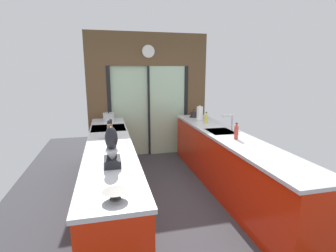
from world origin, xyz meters
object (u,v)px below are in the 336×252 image
(kettle, at_px, (194,114))
(stand_mixer, at_px, (112,151))
(oven_range, at_px, (110,153))
(soap_bottle_far, at_px, (206,119))
(knife_block, at_px, (110,131))
(paper_towel_roll, at_px, (200,114))
(mixing_bowl, at_px, (115,195))
(soap_bottle_near, at_px, (236,132))
(stock_pot, at_px, (109,117))

(kettle, bearing_deg, stand_mixer, -125.28)
(stand_mixer, bearing_deg, oven_range, 90.56)
(oven_range, distance_m, soap_bottle_far, 1.88)
(knife_block, relative_size, stand_mixer, 0.69)
(knife_block, height_order, paper_towel_roll, paper_towel_roll)
(mixing_bowl, relative_size, soap_bottle_near, 0.82)
(stand_mixer, relative_size, soap_bottle_near, 1.73)
(mixing_bowl, xyz_separation_m, stand_mixer, (0.00, 0.75, 0.12))
(soap_bottle_far, bearing_deg, soap_bottle_near, -90.00)
(stand_mixer, xyz_separation_m, kettle, (1.78, 2.52, -0.08))
(stand_mixer, xyz_separation_m, soap_bottle_far, (1.78, 1.81, -0.07))
(kettle, xyz_separation_m, soap_bottle_far, (-0.00, -0.70, 0.01))
(kettle, relative_size, paper_towel_roll, 0.87)
(soap_bottle_near, bearing_deg, stand_mixer, -159.68)
(oven_range, bearing_deg, paper_towel_roll, 8.95)
(oven_range, height_order, soap_bottle_near, soap_bottle_near)
(mixing_bowl, relative_size, knife_block, 0.68)
(stand_mixer, bearing_deg, paper_towel_roll, 50.51)
(mixing_bowl, height_order, soap_bottle_near, soap_bottle_near)
(stock_pot, distance_m, kettle, 1.78)
(stand_mixer, relative_size, stock_pot, 1.92)
(stand_mixer, height_order, paper_towel_roll, stand_mixer)
(mixing_bowl, distance_m, stand_mixer, 0.76)
(oven_range, height_order, knife_block, knife_block)
(soap_bottle_far, distance_m, paper_towel_roll, 0.35)
(oven_range, height_order, stock_pot, stock_pot)
(oven_range, distance_m, stand_mixer, 1.98)
(stand_mixer, bearing_deg, stock_pot, 90.00)
(oven_range, height_order, stand_mixer, stand_mixer)
(oven_range, xyz_separation_m, kettle, (1.80, 0.64, 0.54))
(oven_range, relative_size, stand_mixer, 2.19)
(mixing_bowl, bearing_deg, soap_bottle_near, 38.40)
(knife_block, height_order, soap_bottle_near, knife_block)
(stand_mixer, bearing_deg, soap_bottle_far, 45.54)
(oven_range, relative_size, paper_towel_roll, 3.02)
(oven_range, distance_m, mixing_bowl, 2.68)
(knife_block, bearing_deg, paper_towel_roll, 29.96)
(mixing_bowl, height_order, paper_towel_roll, paper_towel_roll)
(stock_pot, xyz_separation_m, kettle, (1.78, 0.01, -0.00))
(oven_range, bearing_deg, stock_pot, 88.32)
(stock_pot, bearing_deg, kettle, 0.46)
(oven_range, distance_m, soap_bottle_near, 2.24)
(knife_block, distance_m, paper_towel_roll, 2.05)
(kettle, bearing_deg, oven_range, -160.39)
(soap_bottle_near, bearing_deg, stock_pot, 133.98)
(stock_pot, relative_size, soap_bottle_far, 1.00)
(stand_mixer, height_order, stock_pot, stand_mixer)
(oven_range, relative_size, soap_bottle_near, 3.80)
(knife_block, relative_size, paper_towel_roll, 0.95)
(mixing_bowl, distance_m, soap_bottle_near, 2.27)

